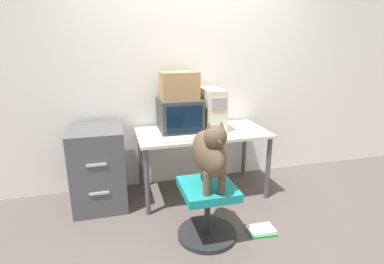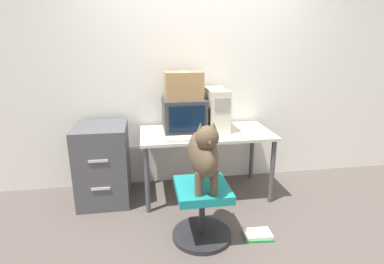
{
  "view_description": "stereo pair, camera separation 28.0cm",
  "coord_description": "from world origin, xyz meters",
  "px_view_note": "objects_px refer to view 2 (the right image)",
  "views": [
    {
      "loc": [
        -0.9,
        -2.58,
        1.62
      ],
      "look_at": [
        -0.21,
        0.02,
        0.82
      ],
      "focal_mm": 28.0,
      "sensor_mm": 36.0,
      "label": 1
    },
    {
      "loc": [
        -0.63,
        -2.64,
        1.62
      ],
      "look_at": [
        -0.21,
        0.02,
        0.82
      ],
      "focal_mm": 28.0,
      "sensor_mm": 36.0,
      "label": 2
    }
  ],
  "objects_px": {
    "dog": "(203,153)",
    "office_chair": "(202,209)",
    "crt_monitor": "(184,114)",
    "filing_cabinet": "(103,163)",
    "keyboard": "(187,138)",
    "cardboard_box": "(184,85)",
    "pc_tower": "(216,109)",
    "book_stack_floor": "(258,235)"
  },
  "relations": [
    {
      "from": "cardboard_box",
      "to": "book_stack_floor",
      "type": "xyz_separation_m",
      "value": [
        0.51,
        -0.98,
        -1.18
      ]
    },
    {
      "from": "filing_cabinet",
      "to": "cardboard_box",
      "type": "relative_size",
      "value": 2.12
    },
    {
      "from": "crt_monitor",
      "to": "cardboard_box",
      "type": "xyz_separation_m",
      "value": [
        0.0,
        0.0,
        0.31
      ]
    },
    {
      "from": "crt_monitor",
      "to": "book_stack_floor",
      "type": "relative_size",
      "value": 1.74
    },
    {
      "from": "crt_monitor",
      "to": "book_stack_floor",
      "type": "bearing_deg",
      "value": -62.45
    },
    {
      "from": "office_chair",
      "to": "book_stack_floor",
      "type": "xyz_separation_m",
      "value": [
        0.48,
        -0.08,
        -0.25
      ]
    },
    {
      "from": "cardboard_box",
      "to": "pc_tower",
      "type": "bearing_deg",
      "value": -6.18
    },
    {
      "from": "dog",
      "to": "cardboard_box",
      "type": "bearing_deg",
      "value": 91.77
    },
    {
      "from": "filing_cabinet",
      "to": "dog",
      "type": "bearing_deg",
      "value": -43.37
    },
    {
      "from": "dog",
      "to": "cardboard_box",
      "type": "distance_m",
      "value": 1.02
    },
    {
      "from": "crt_monitor",
      "to": "office_chair",
      "type": "distance_m",
      "value": 1.09
    },
    {
      "from": "crt_monitor",
      "to": "keyboard",
      "type": "bearing_deg",
      "value": -93.29
    },
    {
      "from": "office_chair",
      "to": "filing_cabinet",
      "type": "relative_size",
      "value": 0.62
    },
    {
      "from": "keyboard",
      "to": "filing_cabinet",
      "type": "xyz_separation_m",
      "value": [
        -0.85,
        0.28,
        -0.32
      ]
    },
    {
      "from": "pc_tower",
      "to": "office_chair",
      "type": "relative_size",
      "value": 0.88
    },
    {
      "from": "dog",
      "to": "office_chair",
      "type": "bearing_deg",
      "value": 90.0
    },
    {
      "from": "keyboard",
      "to": "office_chair",
      "type": "bearing_deg",
      "value": -84.74
    },
    {
      "from": "office_chair",
      "to": "filing_cabinet",
      "type": "xyz_separation_m",
      "value": [
        -0.9,
        0.82,
        0.14
      ]
    },
    {
      "from": "pc_tower",
      "to": "office_chair",
      "type": "distance_m",
      "value": 1.14
    },
    {
      "from": "pc_tower",
      "to": "book_stack_floor",
      "type": "height_order",
      "value": "pc_tower"
    },
    {
      "from": "keyboard",
      "to": "office_chair",
      "type": "relative_size",
      "value": 0.9
    },
    {
      "from": "book_stack_floor",
      "to": "filing_cabinet",
      "type": "bearing_deg",
      "value": 147.02
    },
    {
      "from": "dog",
      "to": "cardboard_box",
      "type": "relative_size",
      "value": 1.5
    },
    {
      "from": "office_chair",
      "to": "crt_monitor",
      "type": "bearing_deg",
      "value": 91.84
    },
    {
      "from": "dog",
      "to": "filing_cabinet",
      "type": "xyz_separation_m",
      "value": [
        -0.9,
        0.85,
        -0.38
      ]
    },
    {
      "from": "cardboard_box",
      "to": "office_chair",
      "type": "bearing_deg",
      "value": -88.17
    },
    {
      "from": "crt_monitor",
      "to": "book_stack_floor",
      "type": "xyz_separation_m",
      "value": [
        0.51,
        -0.98,
        -0.87
      ]
    },
    {
      "from": "keyboard",
      "to": "dog",
      "type": "height_order",
      "value": "dog"
    },
    {
      "from": "dog",
      "to": "pc_tower",
      "type": "bearing_deg",
      "value": 70.41
    },
    {
      "from": "cardboard_box",
      "to": "crt_monitor",
      "type": "bearing_deg",
      "value": -90.0
    },
    {
      "from": "crt_monitor",
      "to": "pc_tower",
      "type": "relative_size",
      "value": 0.99
    },
    {
      "from": "dog",
      "to": "crt_monitor",
      "type": "bearing_deg",
      "value": 91.78
    },
    {
      "from": "crt_monitor",
      "to": "dog",
      "type": "relative_size",
      "value": 0.77
    },
    {
      "from": "pc_tower",
      "to": "cardboard_box",
      "type": "xyz_separation_m",
      "value": [
        -0.35,
        0.04,
        0.26
      ]
    },
    {
      "from": "crt_monitor",
      "to": "keyboard",
      "type": "height_order",
      "value": "crt_monitor"
    },
    {
      "from": "crt_monitor",
      "to": "cardboard_box",
      "type": "distance_m",
      "value": 0.31
    },
    {
      "from": "filing_cabinet",
      "to": "crt_monitor",
      "type": "bearing_deg",
      "value": 5.43
    },
    {
      "from": "keyboard",
      "to": "dog",
      "type": "xyz_separation_m",
      "value": [
        0.05,
        -0.57,
        0.06
      ]
    },
    {
      "from": "keyboard",
      "to": "filing_cabinet",
      "type": "height_order",
      "value": "filing_cabinet"
    },
    {
      "from": "pc_tower",
      "to": "keyboard",
      "type": "xyz_separation_m",
      "value": [
        -0.37,
        -0.33,
        -0.21
      ]
    },
    {
      "from": "filing_cabinet",
      "to": "cardboard_box",
      "type": "height_order",
      "value": "cardboard_box"
    },
    {
      "from": "crt_monitor",
      "to": "pc_tower",
      "type": "xyz_separation_m",
      "value": [
        0.35,
        -0.03,
        0.05
      ]
    }
  ]
}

